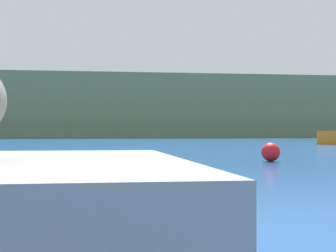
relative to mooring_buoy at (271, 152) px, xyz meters
name	(u,v)px	position (x,y,z in m)	size (l,w,h in m)	color
hillside_backdrop	(73,107)	(-8.13, 64.63, 4.25)	(140.00, 16.40, 9.14)	#6B7A51
mooring_buoy	(271,152)	(0.00, 0.00, 0.00)	(0.63, 0.63, 0.63)	red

